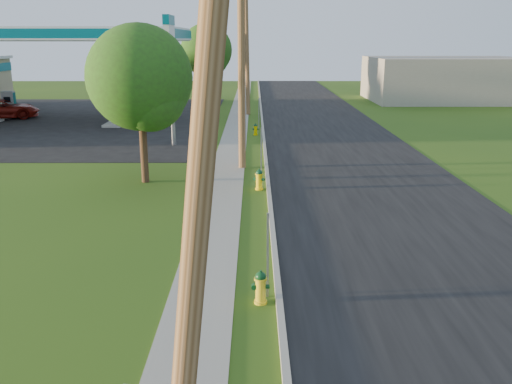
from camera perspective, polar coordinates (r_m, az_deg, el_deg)
road at (r=18.48m, az=14.09°, el=-2.45°), size 8.00×120.00×0.02m
curb at (r=17.90m, az=1.58°, el=-2.34°), size 0.15×120.00×0.15m
sidewalk at (r=17.95m, az=-4.02°, el=-2.52°), size 1.50×120.00×0.03m
forecourt at (r=42.52m, az=-22.39°, el=7.01°), size 26.00×28.00×0.02m
utility_pole_near at (r=6.09m, az=-5.45°, el=7.77°), size 1.40×0.32×9.48m
utility_pole_mid at (r=24.02m, az=-1.54°, el=14.14°), size 1.40×0.32×9.80m
utility_pole_far at (r=42.02m, az=-0.96°, el=14.65°), size 1.40×0.32×9.50m
sign_post_near at (r=12.13m, az=1.24°, el=-6.72°), size 0.05×0.04×2.00m
sign_post_mid at (r=23.47m, az=0.55°, el=4.38°), size 0.05×0.04×2.00m
sign_post_far at (r=35.51m, az=0.31°, el=8.28°), size 0.05×0.04×2.00m
gas_canopy at (r=41.43m, az=-20.61°, el=15.19°), size 18.18×9.18×6.40m
fuel_pump_ne at (r=38.51m, az=-14.53°, el=7.96°), size 1.20×3.20×1.90m
fuel_pump_sw at (r=45.23m, az=-24.51°, el=8.15°), size 1.20×3.20×1.90m
fuel_pump_se at (r=42.37m, az=-13.22°, el=8.72°), size 1.20×3.20×1.90m
price_pylon at (r=29.84m, az=-9.08°, el=15.21°), size 0.34×2.04×6.85m
distant_building at (r=55.17m, az=19.30°, el=11.15°), size 14.00×10.00×4.00m
tree_verge at (r=21.93m, az=-11.90°, el=11.27°), size 4.14×4.14×6.27m
tree_lot at (r=50.61m, az=-5.14°, el=14.48°), size 4.64×4.64×7.04m
hydrant_near at (r=12.09m, az=0.49°, el=-9.99°), size 0.40×0.36×0.79m
hydrant_mid at (r=20.96m, az=0.33°, el=1.33°), size 0.43×0.38×0.83m
hydrant_far at (r=33.12m, az=-0.05°, el=6.61°), size 0.37×0.33×0.72m
car_red at (r=44.19m, az=-25.13°, el=7.91°), size 5.54×3.78×1.41m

